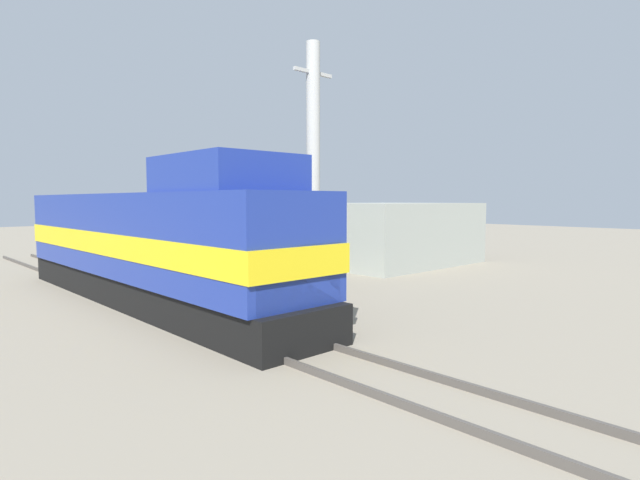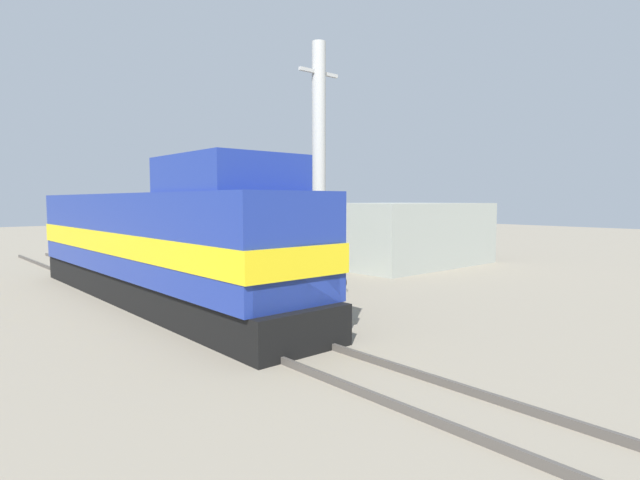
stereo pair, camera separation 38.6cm
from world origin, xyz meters
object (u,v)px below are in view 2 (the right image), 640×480
Objects in this scene: vendor_umbrella at (280,239)px; person_bystander at (306,272)px; utility_pole at (319,167)px; bicycle at (326,285)px; billboard_sign at (269,212)px; locomotive at (159,245)px.

person_bystander is (-1.02, -2.76, -0.88)m from vendor_umbrella.
utility_pole is 4.40× the size of bicycle.
person_bystander is 0.87× the size of bicycle.
utility_pole is at bearing 129.99° from bicycle.
billboard_sign reaches higher than vendor_umbrella.
vendor_umbrella is (4.84, -0.10, -0.07)m from locomotive.
locomotive is 6.28m from utility_pole.
vendor_umbrella is 2.56m from billboard_sign.
person_bystander reaches higher than bicycle.
locomotive is 4.87m from person_bystander.
vendor_umbrella is at bearing 110.30° from utility_pole.
bicycle is at bearing -29.36° from locomotive.
person_bystander is at bearing -110.19° from vendor_umbrella.
person_bystander is (3.83, -2.86, -0.94)m from locomotive.
vendor_umbrella is 3.07m from person_bystander.
locomotive is 7.77× the size of bicycle.
vendor_umbrella reaches higher than bicycle.
utility_pole is at bearing -17.30° from locomotive.
vendor_umbrella reaches higher than person_bystander.
utility_pole is 4.11m from person_bystander.
vendor_umbrella is 3.02m from bicycle.
bicycle is at bearing -118.96° from utility_pole.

